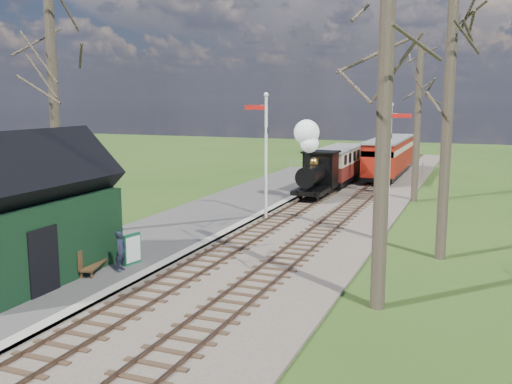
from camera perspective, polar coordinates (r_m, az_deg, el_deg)
ground at (r=14.57m, az=-19.89°, el=-15.29°), size 140.00×140.00×0.00m
distant_hills at (r=77.75m, az=15.31°, el=-7.51°), size 114.40×48.00×22.02m
ballast_bed at (r=33.22m, az=7.91°, el=-0.93°), size 8.00×60.00×0.10m
track_near at (r=33.54m, az=5.75°, el=-0.71°), size 1.60×60.00×0.15m
track_far at (r=32.93m, az=10.10°, el=-0.99°), size 1.60×60.00×0.15m
platform at (r=27.49m, az=-5.96°, el=-2.95°), size 5.00×44.00×0.20m
coping_strip at (r=26.52m, az=-1.55°, el=-3.34°), size 0.40×44.00×0.21m
station_shed at (r=19.51m, az=-21.97°, el=-2.18°), size 3.25×6.30×4.78m
semaphore_near at (r=27.66m, az=0.89°, el=4.56°), size 1.22×0.24×6.22m
semaphore_far at (r=32.21m, az=13.37°, el=4.51°), size 1.22×0.24×5.72m
bare_trees at (r=21.32m, az=0.53°, el=7.40°), size 15.51×22.39×12.00m
fence_line at (r=46.90m, az=10.85°, el=2.60°), size 12.60×0.08×1.00m
locomotive at (r=33.48m, az=5.90°, el=2.74°), size 1.83×4.27×4.57m
coach at (r=39.37m, az=8.33°, el=2.86°), size 2.13×7.31×2.25m
red_carriage_a at (r=41.16m, az=12.63°, el=3.16°), size 2.30×5.69×2.42m
red_carriage_b at (r=46.57m, az=13.72°, el=3.82°), size 2.30×5.69×2.42m
sign_board at (r=20.42m, az=-12.25°, el=-5.60°), size 0.25×0.74×1.09m
bench at (r=19.90m, az=-16.24°, el=-6.53°), size 0.91×1.63×0.89m
person at (r=19.69m, az=-13.38°, el=-5.77°), size 0.37×0.53×1.37m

